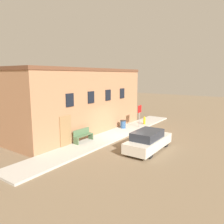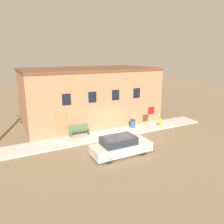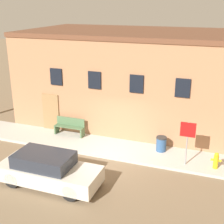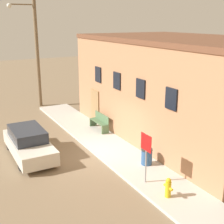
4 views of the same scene
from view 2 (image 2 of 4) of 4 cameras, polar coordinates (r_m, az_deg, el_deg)
The scene contains 8 objects.
ground_plane at distance 18.21m, azimuth 1.81°, elevation -6.82°, with size 80.00×80.00×0.00m, color #7A664C.
sidewalk at distance 19.06m, azimuth 0.24°, elevation -5.60°, with size 18.48×2.13×0.13m.
brick_building at distance 22.29m, azimuth -5.98°, elevation 4.41°, with size 12.88×7.20×5.45m.
fire_hydrant at distance 21.21m, azimuth 12.58°, elevation -2.59°, with size 0.45×0.21×0.75m.
stop_sign at distance 20.06m, azimuth 10.12°, elevation -0.37°, with size 0.67×0.06×2.02m.
bench at distance 18.43m, azimuth -8.52°, elevation -4.72°, with size 1.66×0.44×0.94m.
trash_bin at distance 20.38m, azimuth 5.42°, elevation -3.01°, with size 0.51×0.51×0.73m.
parked_car at distance 15.08m, azimuth 2.23°, elevation -8.89°, with size 4.17×1.62×1.34m.
Camera 2 is at (-8.32, -14.76, 6.67)m, focal length 35.00 mm.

